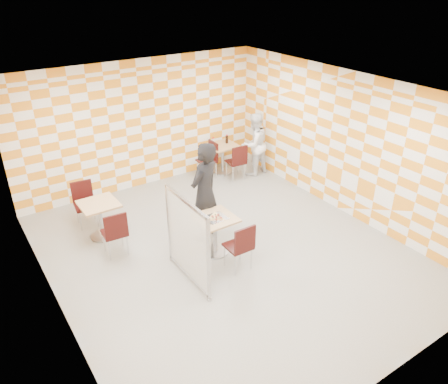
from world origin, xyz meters
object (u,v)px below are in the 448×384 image
chair_main_front (241,244)px  sport_bottle (213,141)px  partition (188,240)px  empty_table (100,214)px  second_table (223,154)px  chair_second_side (210,157)px  chair_empty_far (84,200)px  soda_bottle (227,139)px  chair_second_front (238,160)px  man_white (254,144)px  chair_empty_near (115,231)px  man_dark (205,193)px  main_table (215,229)px

chair_main_front → sport_bottle: bearing=64.0°
chair_main_front → partition: bearing=162.0°
empty_table → sport_bottle: bearing=21.5°
second_table → sport_bottle: size_ratio=3.75×
partition → chair_second_side: bearing=52.8°
chair_empty_far → partition: partition is taller
second_table → soda_bottle: (0.16, 0.05, 0.34)m
chair_second_side → chair_second_front: bearing=-49.5°
partition → sport_bottle: (2.72, 3.48, 0.05)m
second_table → empty_table: same height
man_white → sport_bottle: (-0.79, 0.66, 0.04)m
chair_empty_far → sport_bottle: (3.57, 0.69, 0.29)m
second_table → chair_empty_near: (-3.66, -2.01, 0.04)m
chair_second_front → man_white: size_ratio=0.58×
partition → man_dark: 1.35m
chair_second_side → man_dark: bearing=-124.0°
soda_bottle → main_table: bearing=-127.4°
chair_main_front → chair_empty_near: same height
chair_second_side → chair_main_front: bearing=-114.2°
main_table → second_table: size_ratio=1.00×
second_table → sport_bottle: 0.41m
main_table → man_dark: man_dark is taller
main_table → empty_table: size_ratio=1.00×
chair_main_front → partition: size_ratio=0.60×
chair_main_front → man_dark: 1.33m
chair_main_front → chair_second_front: size_ratio=1.00×
chair_second_side → partition: partition is taller
second_table → empty_table: size_ratio=1.00×
partition → main_table: bearing=27.7°
second_table → partition: size_ratio=0.48×
second_table → soda_bottle: size_ratio=3.26×
main_table → chair_second_front: chair_second_front is taller
chair_main_front → sport_bottle: sport_bottle is taller
man_dark → sport_bottle: size_ratio=9.90×
man_dark → main_table: bearing=53.9°
man_dark → sport_bottle: bearing=-149.8°
main_table → man_white: size_ratio=0.47×
man_dark → sport_bottle: 3.10m
partition → chair_main_front: bearing=-18.0°
chair_second_front → chair_empty_near: (-3.71, -1.41, 0.00)m
sport_bottle → soda_bottle: bearing=-16.0°
chair_empty_far → man_dark: (1.77, -1.83, 0.45)m
main_table → man_white: 3.63m
empty_table → soda_bottle: size_ratio=3.26×
chair_main_front → chair_empty_far: (-1.73, 3.08, 0.00)m
sport_bottle → chair_second_front: bearing=-72.7°
empty_table → chair_second_side: size_ratio=0.81×
main_table → chair_second_side: bearing=59.6°
main_table → empty_table: 2.30m
second_table → chair_second_front: chair_second_front is taller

